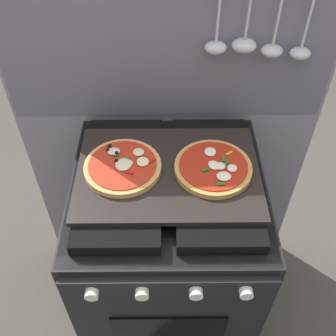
{
  "coord_description": "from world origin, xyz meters",
  "views": [
    {
      "loc": [
        -0.01,
        -0.82,
        1.77
      ],
      "look_at": [
        0.0,
        0.0,
        0.93
      ],
      "focal_mm": 42.87,
      "sensor_mm": 36.0,
      "label": 1
    }
  ],
  "objects_px": {
    "baking_tray": "(168,172)",
    "pizza_left": "(123,166)",
    "stove": "(168,255)",
    "pizza_right": "(213,167)"
  },
  "relations": [
    {
      "from": "stove",
      "to": "baking_tray",
      "type": "bearing_deg",
      "value": 90.0
    },
    {
      "from": "stove",
      "to": "baking_tray",
      "type": "xyz_separation_m",
      "value": [
        0.0,
        0.0,
        0.46
      ]
    },
    {
      "from": "stove",
      "to": "pizza_right",
      "type": "bearing_deg",
      "value": 1.6
    },
    {
      "from": "baking_tray",
      "to": "pizza_left",
      "type": "bearing_deg",
      "value": 176.98
    },
    {
      "from": "stove",
      "to": "pizza_left",
      "type": "bearing_deg",
      "value": 176.27
    },
    {
      "from": "stove",
      "to": "pizza_left",
      "type": "relative_size",
      "value": 3.94
    },
    {
      "from": "baking_tray",
      "to": "pizza_left",
      "type": "relative_size",
      "value": 2.37
    },
    {
      "from": "baking_tray",
      "to": "pizza_right",
      "type": "relative_size",
      "value": 2.37
    },
    {
      "from": "stove",
      "to": "pizza_left",
      "type": "xyz_separation_m",
      "value": [
        -0.13,
        0.01,
        0.48
      ]
    },
    {
      "from": "pizza_left",
      "to": "pizza_right",
      "type": "distance_m",
      "value": 0.27
    }
  ]
}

